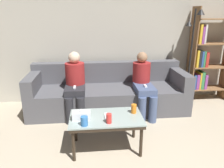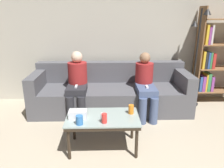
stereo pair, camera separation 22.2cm
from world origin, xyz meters
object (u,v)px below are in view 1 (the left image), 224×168
Objects in this scene: cup_far_center at (134,109)px; standing_lamp at (192,47)px; tissue_box at (81,115)px; seated_person_mid_left at (143,82)px; seated_person_left_end at (75,83)px; game_remote at (106,116)px; coffee_table at (106,120)px; cup_near_left at (84,121)px; couch at (108,93)px; cup_near_right at (109,118)px; bookshelf at (205,59)px.

standing_lamp is (1.34, 1.33, 0.58)m from cup_far_center.
seated_person_mid_left is at bearing 45.51° from tissue_box.
standing_lamp is 1.64× the size of seated_person_left_end.
game_remote is 2.30m from standing_lamp.
coffee_table is 0.35m from cup_near_left.
cup_far_center is 0.68m from tissue_box.
tissue_box is 0.20× the size of seated_person_left_end.
couch is 2.54× the size of seated_person_left_end.
bookshelf is at bearing 39.89° from cup_near_right.
seated_person_left_end reaches higher than couch.
cup_near_right reaches higher than coffee_table.
couch is 1.22m from cup_far_center.
couch is 1.27m from game_remote.
coffee_table is 0.32m from tissue_box.
cup_near_left is at bearing -173.82° from cup_near_right.
coffee_table is 6.06× the size of game_remote.
coffee_table is 0.06m from game_remote.
cup_far_center is at bearing 22.92° from cup_near_left.
cup_near_right is at bearing -22.26° from tissue_box.
cup_far_center is at bearing 34.43° from cup_near_right.
cup_near_left is at bearing -143.98° from coffee_table.
cup_near_left is 0.17m from tissue_box.
cup_near_left reaches higher than game_remote.
seated_person_mid_left is (1.15, -0.04, -0.02)m from seated_person_left_end.
game_remote is at bearing 97.12° from cup_near_right.
bookshelf is (1.93, 0.30, 0.53)m from couch.
cup_near_left is 0.68m from cup_far_center.
cup_far_center is at bearing -78.97° from couch.
cup_near_left is 0.96× the size of cup_near_right.
seated_person_left_end is 1.15m from seated_person_mid_left.
game_remote is at bearing 0.00° from coffee_table.
bookshelf is (2.33, 1.74, 0.33)m from cup_near_left.
coffee_table is at bearing 36.02° from cup_near_left.
cup_near_left is (-0.27, -0.19, 0.10)m from coffee_table.
seated_person_mid_left reaches higher than couch.
standing_lamp reaches higher than coffee_table.
couch is at bearing 83.85° from game_remote.
game_remote is 1.14m from seated_person_left_end.
coffee_table is 0.51× the size of standing_lamp.
cup_near_right is 0.11× the size of seated_person_mid_left.
game_remote is 0.14× the size of seated_person_left_end.
couch is 1.51m from cup_near_left.
cup_far_center is (0.63, 0.27, 0.00)m from cup_near_left.
couch is 1.52× the size of bookshelf.
coffee_table is at bearing 5.59° from tissue_box.
standing_lamp is 2.24m from seated_person_left_end.
seated_person_left_end reaches higher than cup_near_left.
couch is at bearing 20.08° from seated_person_left_end.
cup_near_right reaches higher than cup_near_left.
bookshelf is (2.07, 1.55, 0.43)m from coffee_table.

